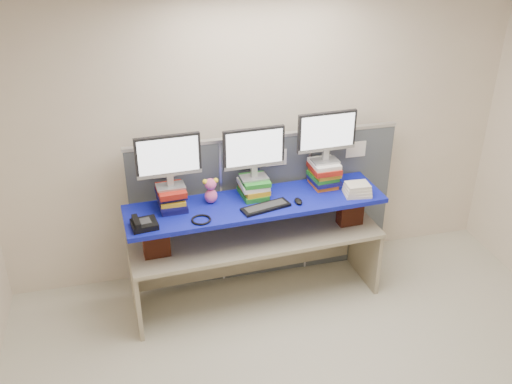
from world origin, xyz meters
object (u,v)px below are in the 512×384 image
object	(u,v)px
keyboard	(266,207)
monitor_right	(327,134)
desk	(256,248)
monitor_center	(254,151)
monitor_left	(168,158)
desk_phone	(143,224)
blue_board	(256,204)

from	to	relation	value
keyboard	monitor_right	bearing A→B (deg)	10.16
desk	monitor_center	world-z (taller)	monitor_center
monitor_left	monitor_center	world-z (taller)	monitor_left
desk	desk_phone	bearing A→B (deg)	-171.97
monitor_right	desk	bearing A→B (deg)	-170.40
monitor_right	keyboard	bearing A→B (deg)	-158.72
desk	desk_phone	world-z (taller)	desk_phone
blue_board	monitor_center	xyz separation A→B (m)	(0.01, 0.12, 0.47)
monitor_left	blue_board	bearing A→B (deg)	-9.21
desk_phone	monitor_left	bearing A→B (deg)	38.31
monitor_left	desk_phone	bearing A→B (deg)	-137.08
monitor_left	monitor_right	xyz separation A→B (m)	(1.43, 0.07, 0.05)
desk	monitor_right	xyz separation A→B (m)	(0.69, 0.15, 1.01)
monitor_left	desk_phone	world-z (taller)	monitor_left
blue_board	desk_phone	distance (m)	1.02
blue_board	desk_phone	xyz separation A→B (m)	(-1.00, -0.19, 0.05)
keyboard	monitor_center	bearing A→B (deg)	85.66
desk	monitor_left	size ratio (longest dim) A/B	4.25
monitor_center	monitor_right	world-z (taller)	monitor_right
blue_board	monitor_right	world-z (taller)	monitor_right
monitor_center	monitor_right	distance (m)	0.69
desk_phone	desk	bearing A→B (deg)	3.42
blue_board	monitor_center	distance (m)	0.48
monitor_center	keyboard	world-z (taller)	monitor_center
desk	blue_board	world-z (taller)	blue_board
monitor_right	desk_phone	xyz separation A→B (m)	(-1.70, -0.35, -0.49)
blue_board	desk_phone	size ratio (longest dim) A/B	10.05
desk	keyboard	xyz separation A→B (m)	(0.05, -0.13, 0.51)
monitor_right	keyboard	world-z (taller)	monitor_right
desk	monitor_center	bearing A→B (deg)	81.75
monitor_right	keyboard	distance (m)	0.87
desk	monitor_left	distance (m)	1.22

